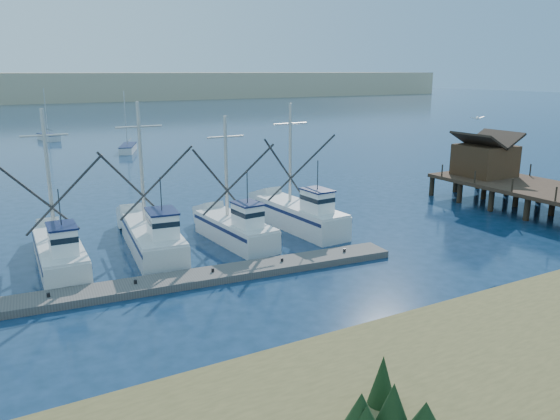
% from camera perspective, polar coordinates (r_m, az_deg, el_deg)
% --- Properties ---
extents(ground, '(500.00, 500.00, 0.00)m').
position_cam_1_polar(ground, '(27.34, 9.50, -8.78)').
color(ground, '#0C2338').
rests_on(ground, ground).
extents(floating_dock, '(28.92, 4.46, 0.38)m').
position_cam_1_polar(floating_dock, '(28.32, -14.83, -7.81)').
color(floating_dock, '#58534E').
rests_on(floating_dock, ground).
extents(timber_pier, '(7.00, 20.00, 8.00)m').
position_cam_1_polar(timber_pier, '(47.43, 23.78, 3.31)').
color(timber_pier, black).
rests_on(timber_pier, ground).
extents(dune_ridge, '(360.00, 60.00, 10.00)m').
position_cam_1_polar(dune_ridge, '(230.08, -25.79, 11.53)').
color(dune_ridge, tan).
rests_on(dune_ridge, ground).
extents(trawler_fleet, '(28.17, 9.01, 9.66)m').
position_cam_1_polar(trawler_fleet, '(32.70, -17.15, -3.53)').
color(trawler_fleet, silver).
rests_on(trawler_fleet, ground).
extents(sailboat_near, '(3.77, 6.38, 8.10)m').
position_cam_1_polar(sailboat_near, '(76.99, -15.59, 6.23)').
color(sailboat_near, silver).
rests_on(sailboat_near, ground).
extents(sailboat_far, '(2.90, 5.96, 8.10)m').
position_cam_1_polar(sailboat_far, '(94.18, -23.02, 7.01)').
color(sailboat_far, silver).
rests_on(sailboat_far, ground).
extents(flying_gull, '(1.25, 0.23, 0.23)m').
position_cam_1_polar(flying_gull, '(39.68, 19.94, 9.02)').
color(flying_gull, white).
rests_on(flying_gull, ground).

